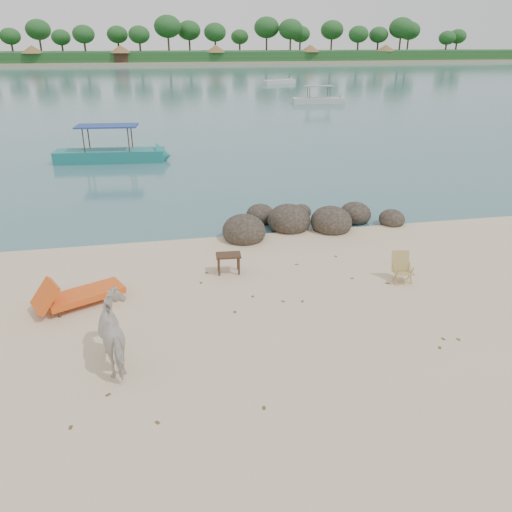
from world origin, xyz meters
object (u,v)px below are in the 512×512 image
(deck_chair, at_px, (404,270))
(boulders, at_px, (300,222))
(cow, at_px, (119,334))
(side_table, at_px, (229,265))
(lounge_chair, at_px, (85,291))
(boat_near, at_px, (107,131))

(deck_chair, bearing_deg, boulders, 118.54)
(boulders, bearing_deg, cow, -129.60)
(boulders, height_order, deck_chair, boulders)
(boulders, xyz_separation_m, deck_chair, (1.55, -4.63, 0.17))
(side_table, distance_m, deck_chair, 4.76)
(cow, bearing_deg, lounge_chair, -86.27)
(side_table, xyz_separation_m, boat_near, (-4.24, 15.30, 1.29))
(boulders, xyz_separation_m, lounge_chair, (-6.69, -4.17, 0.11))
(cow, relative_size, lounge_chair, 0.71)
(boat_near, bearing_deg, deck_chair, -56.87)
(boulders, distance_m, side_table, 4.31)
(side_table, bearing_deg, boat_near, 109.42)
(cow, distance_m, boat_near, 19.14)
(lounge_chair, relative_size, boat_near, 0.36)
(boat_near, bearing_deg, cow, -79.88)
(deck_chair, relative_size, boat_near, 0.12)
(side_table, distance_m, lounge_chair, 3.88)
(lounge_chair, bearing_deg, boat_near, 66.04)
(side_table, height_order, boat_near, boat_near)
(cow, height_order, deck_chair, cow)
(lounge_chair, bearing_deg, cow, -95.58)
(deck_chair, distance_m, boat_near, 18.98)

